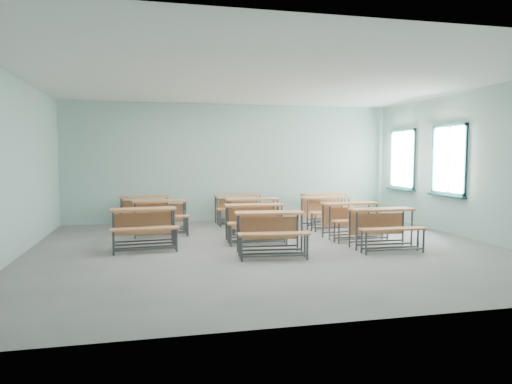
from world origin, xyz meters
TOP-DOWN VIEW (x-y plane):
  - room at (0.08, 0.03)m, footprint 9.04×8.04m
  - desk_unit_r0c1 at (-0.11, -0.57)m, footprint 1.30×0.93m
  - desk_unit_r0c2 at (2.13, -0.54)m, footprint 1.26×0.86m
  - desk_unit_r1c0 at (-2.34, 0.49)m, footprint 1.29×0.92m
  - desk_unit_r1c1 at (-0.10, 0.77)m, footprint 1.26×0.87m
  - desk_unit_r1c2 at (2.03, 0.63)m, footprint 1.29×0.92m
  - desk_unit_r2c0 at (-2.01, 2.12)m, footprint 1.27×0.88m
  - desk_unit_r2c1 at (0.16, 2.04)m, footprint 1.24×0.84m
  - desk_unit_r2c2 at (2.04, 2.09)m, footprint 1.32×0.96m
  - desk_unit_r3c0 at (-2.38, 3.29)m, footprint 1.25×0.85m
  - desk_unit_r3c1 at (0.03, 3.29)m, footprint 1.26×0.87m
  - desk_unit_r3c2 at (2.38, 3.11)m, footprint 1.32×0.97m

SIDE VIEW (x-z plane):
  - desk_unit_r0c1 at x=-0.11m, z-range 0.13..0.90m
  - desk_unit_r0c2 at x=2.13m, z-range 0.13..0.90m
  - desk_unit_r1c0 at x=-2.34m, z-range 0.13..0.90m
  - desk_unit_r1c1 at x=-0.10m, z-range 0.13..0.90m
  - desk_unit_r1c2 at x=2.03m, z-range 0.13..0.90m
  - desk_unit_r2c0 at x=-2.01m, z-range 0.13..0.90m
  - desk_unit_r2c1 at x=0.16m, z-range 0.13..0.90m
  - desk_unit_r2c2 at x=2.04m, z-range 0.13..0.90m
  - desk_unit_r3c0 at x=-2.38m, z-range 0.13..0.90m
  - desk_unit_r3c1 at x=0.03m, z-range 0.13..0.90m
  - desk_unit_r3c2 at x=2.38m, z-range 0.13..0.90m
  - room at x=0.08m, z-range -0.02..3.22m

